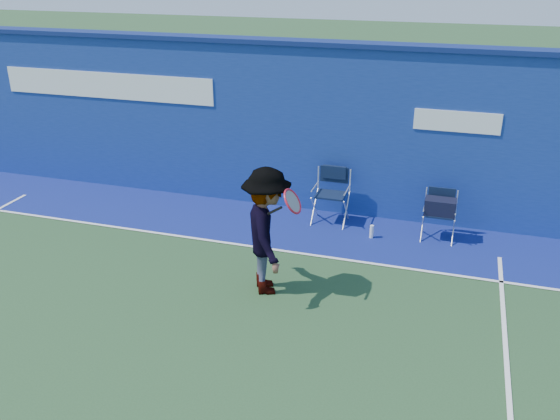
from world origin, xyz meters
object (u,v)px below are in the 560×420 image
(directors_chair_left, at_px, (331,205))
(water_bottle, at_px, (372,232))
(directors_chair_right, at_px, (439,220))
(tennis_player, at_px, (267,231))

(directors_chair_left, distance_m, water_bottle, 0.96)
(directors_chair_right, xyz_separation_m, tennis_player, (-2.23, -2.41, 0.57))
(directors_chair_right, height_order, water_bottle, directors_chair_right)
(water_bottle, xyz_separation_m, tennis_player, (-1.16, -2.11, 0.80))
(directors_chair_right, relative_size, water_bottle, 3.62)
(water_bottle, bearing_deg, directors_chair_left, 151.26)
(directors_chair_left, xyz_separation_m, directors_chair_right, (1.89, -0.15, 0.03))
(directors_chair_left, bearing_deg, tennis_player, -97.59)
(directors_chair_right, relative_size, tennis_player, 0.46)
(directors_chair_right, bearing_deg, tennis_player, -132.73)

